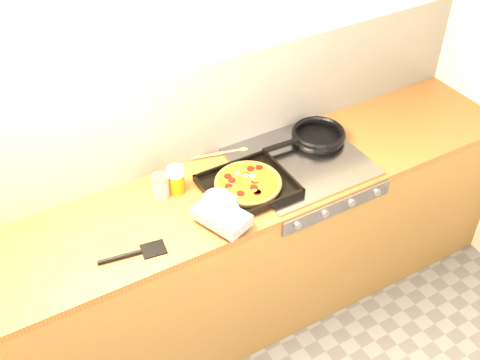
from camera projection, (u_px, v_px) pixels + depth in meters
room_shell at (188, 117)px, 2.78m from camera, size 3.20×3.20×3.20m
counter_run at (221, 260)px, 3.04m from camera, size 3.20×0.62×0.90m
stovetop at (300, 162)px, 2.92m from camera, size 0.60×0.56×0.02m
pizza_on_tray at (240, 192)px, 2.70m from camera, size 0.52×0.45×0.07m
frying_pan at (317, 135)px, 3.03m from camera, size 0.46×0.29×0.04m
tomato_can at (161, 186)px, 2.70m from camera, size 0.10×0.10×0.12m
juice_glass at (176, 180)px, 2.72m from camera, size 0.09×0.09×0.13m
wooden_spoon at (226, 153)px, 2.97m from camera, size 0.30×0.11×0.02m
black_spatula at (134, 254)px, 2.45m from camera, size 0.29×0.10×0.02m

